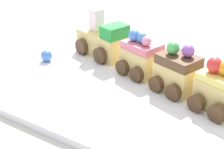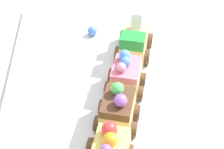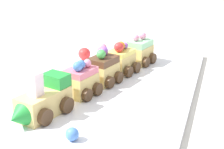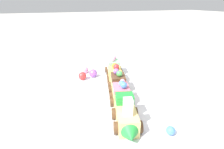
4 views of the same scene
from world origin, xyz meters
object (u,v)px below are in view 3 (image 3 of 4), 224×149
(cake_car_strawberry, at_px, (81,81))
(cake_car_chocolate, at_px, (103,70))
(gumball_pink, at_px, (102,48))
(cake_train_locomotive, at_px, (41,102))
(cake_car_lemon, at_px, (122,61))
(gumball_red, at_px, (84,54))
(gumball_purple, at_px, (103,54))
(gumball_blue, at_px, (72,134))
(cake_car_mint, at_px, (139,52))

(cake_car_strawberry, bearing_deg, cake_car_chocolate, -179.64)
(gumball_pink, bearing_deg, cake_train_locomotive, 2.57)
(cake_car_lemon, relative_size, gumball_red, 2.57)
(gumball_red, bearing_deg, gumball_purple, 103.12)
(cake_train_locomotive, height_order, cake_car_strawberry, cake_train_locomotive)
(cake_car_lemon, height_order, gumball_blue, cake_car_lemon)
(cake_car_mint, distance_m, gumball_pink, 0.12)
(cake_car_lemon, bearing_deg, gumball_pink, -127.79)
(gumball_purple, distance_m, gumball_pink, 0.05)
(cake_car_chocolate, relative_size, cake_car_lemon, 1.00)
(gumball_red, bearing_deg, cake_car_mint, 96.65)
(cake_car_lemon, xyz_separation_m, gumball_red, (-0.06, -0.11, -0.01))
(cake_car_chocolate, bearing_deg, gumball_red, -128.45)
(cake_car_strawberry, xyz_separation_m, gumball_red, (-0.20, -0.07, -0.01))
(cake_car_mint, distance_m, gumball_blue, 0.38)
(cake_car_chocolate, xyz_separation_m, cake_car_lemon, (-0.07, 0.02, -0.00))
(gumball_purple, bearing_deg, cake_car_mint, 93.36)
(cake_car_strawberry, xyz_separation_m, cake_car_chocolate, (-0.07, 0.02, 0.00))
(cake_train_locomotive, xyz_separation_m, cake_car_chocolate, (-0.18, 0.05, 0.00))
(cake_car_lemon, bearing_deg, cake_train_locomotive, 0.06)
(cake_car_chocolate, height_order, cake_car_mint, cake_car_chocolate)
(cake_car_strawberry, xyz_separation_m, gumball_purple, (-0.21, -0.03, -0.01))
(gumball_red, distance_m, gumball_pink, 0.07)
(cake_car_chocolate, distance_m, gumball_blue, 0.24)
(cake_car_strawberry, xyz_separation_m, gumball_blue, (0.16, 0.05, -0.02))
(cake_car_strawberry, relative_size, gumball_pink, 2.84)
(cake_car_mint, height_order, gumball_blue, cake_car_mint)
(cake_car_chocolate, bearing_deg, cake_car_mint, 179.99)
(cake_car_lemon, distance_m, gumball_blue, 0.31)
(cake_train_locomotive, bearing_deg, gumball_pink, -161.23)
(cake_car_chocolate, height_order, gumball_blue, cake_car_chocolate)
(cake_car_lemon, bearing_deg, cake_car_mint, 179.86)
(cake_train_locomotive, xyz_separation_m, cake_car_strawberry, (-0.10, 0.03, 0.00))
(cake_car_chocolate, relative_size, gumball_purple, 2.44)
(gumball_blue, bearing_deg, cake_car_chocolate, -172.85)
(cake_car_chocolate, height_order, gumball_pink, cake_car_chocolate)
(cake_car_mint, bearing_deg, gumball_pink, -96.49)
(cake_train_locomotive, height_order, cake_car_lemon, cake_train_locomotive)
(cake_car_strawberry, height_order, gumball_purple, cake_car_strawberry)
(cake_car_mint, bearing_deg, cake_car_lemon, -0.14)
(cake_train_locomotive, height_order, gumball_red, cake_train_locomotive)
(gumball_purple, bearing_deg, gumball_red, -76.88)
(cake_car_lemon, height_order, gumball_red, cake_car_lemon)
(cake_train_locomotive, relative_size, gumball_blue, 6.25)
(cake_train_locomotive, height_order, gumball_blue, cake_train_locomotive)
(cake_car_strawberry, distance_m, cake_car_chocolate, 0.08)
(cake_train_locomotive, relative_size, gumball_purple, 4.09)
(cake_car_chocolate, height_order, cake_car_lemon, cake_car_chocolate)
(gumball_red, xyz_separation_m, gumball_purple, (-0.01, 0.04, 0.00))
(gumball_red, bearing_deg, cake_train_locomotive, 7.66)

